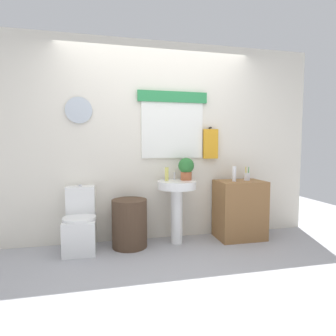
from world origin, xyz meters
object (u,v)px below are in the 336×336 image
at_px(potted_plant, 186,168).
at_px(toothbrush_cup, 247,177).
at_px(toilet, 80,226).
at_px(pedestal_sink, 177,197).
at_px(laundry_hamper, 130,223).
at_px(lotion_bottle, 234,174).
at_px(wooden_cabinet, 240,210).
at_px(soap_bottle, 167,174).

distance_m(potted_plant, toothbrush_cup, 0.85).
height_order(toilet, toothbrush_cup, toothbrush_cup).
distance_m(pedestal_sink, toothbrush_cup, 1.01).
height_order(toilet, laundry_hamper, toilet).
bearing_deg(laundry_hamper, lotion_bottle, -1.68).
bearing_deg(wooden_cabinet, lotion_bottle, -159.77).
bearing_deg(potted_plant, toothbrush_cup, -2.73).
bearing_deg(potted_plant, pedestal_sink, -156.80).
height_order(soap_bottle, lotion_bottle, lotion_bottle).
bearing_deg(pedestal_sink, toilet, 178.27).
relative_size(pedestal_sink, potted_plant, 2.77).
relative_size(wooden_cabinet, soap_bottle, 4.59).
relative_size(soap_bottle, potted_plant, 0.59).
xyz_separation_m(wooden_cabinet, soap_bottle, (-0.99, 0.05, 0.50)).
xyz_separation_m(pedestal_sink, soap_bottle, (-0.12, 0.05, 0.29)).
relative_size(wooden_cabinet, lotion_bottle, 3.89).
bearing_deg(lotion_bottle, toothbrush_cup, 15.40).
height_order(pedestal_sink, soap_bottle, soap_bottle).
relative_size(lotion_bottle, toothbrush_cup, 1.08).
height_order(wooden_cabinet, soap_bottle, soap_bottle).
relative_size(soap_bottle, toothbrush_cup, 0.92).
height_order(toilet, potted_plant, potted_plant).
distance_m(wooden_cabinet, toothbrush_cup, 0.46).
xyz_separation_m(potted_plant, lotion_bottle, (0.63, -0.10, -0.08)).
xyz_separation_m(toilet, wooden_cabinet, (2.06, -0.04, 0.10)).
distance_m(laundry_hamper, lotion_bottle, 1.49).
relative_size(pedestal_sink, wooden_cabinet, 1.03).
relative_size(toilet, pedestal_sink, 0.96).
height_order(soap_bottle, toothbrush_cup, soap_bottle).
xyz_separation_m(wooden_cabinet, potted_plant, (-0.73, 0.06, 0.57)).
bearing_deg(lotion_bottle, toilet, 177.78).
bearing_deg(pedestal_sink, wooden_cabinet, 0.00).
bearing_deg(toothbrush_cup, toilet, 179.58).
relative_size(potted_plant, toothbrush_cup, 1.56).
xyz_separation_m(laundry_hamper, lotion_bottle, (1.37, -0.04, 0.58)).
xyz_separation_m(soap_bottle, potted_plant, (0.26, 0.01, 0.08)).
distance_m(soap_bottle, lotion_bottle, 0.89).
bearing_deg(lotion_bottle, potted_plant, 170.92).
bearing_deg(toilet, pedestal_sink, -1.73).
bearing_deg(lotion_bottle, laundry_hamper, 178.32).
bearing_deg(wooden_cabinet, potted_plant, 175.33).
bearing_deg(wooden_cabinet, soap_bottle, 177.12).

